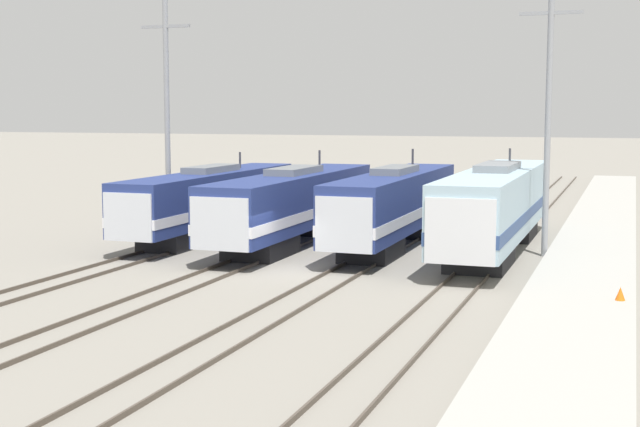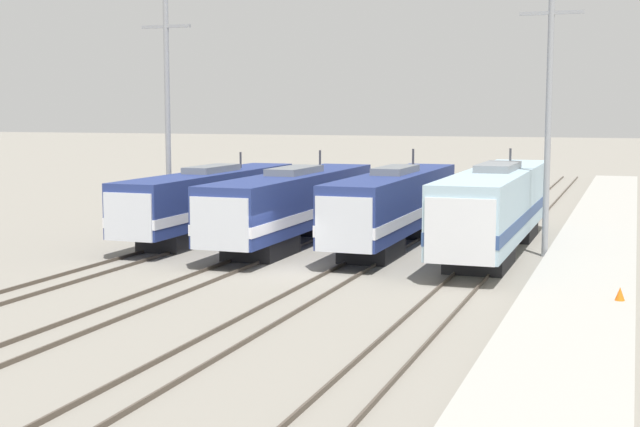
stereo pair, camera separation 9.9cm
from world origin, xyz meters
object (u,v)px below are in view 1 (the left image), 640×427
Objects in this scene: locomotive_center_right at (393,206)px; catenary_tower_left at (167,113)px; locomotive_center_left at (291,205)px; traffic_cone at (620,294)px; locomotive_far_right at (496,207)px; catenary_tower_right at (548,113)px; locomotive_far_left at (208,201)px.

locomotive_center_right is 13.51m from catenary_tower_left.
catenary_tower_left reaches higher than locomotive_center_left.
catenary_tower_left is at bearing 155.85° from traffic_cone.
catenary_tower_left is (-7.49, 0.59, 4.74)m from locomotive_center_left.
locomotive_center_right is at bearing 9.48° from locomotive_center_left.
locomotive_far_right reaches higher than locomotive_center_right.
locomotive_center_right reaches higher than traffic_cone.
locomotive_far_right is 5.16m from catenary_tower_right.
locomotive_far_left is 5.23m from locomotive_center_left.
catenary_tower_right reaches higher than locomotive_far_right.
catenary_tower_right is at bearing -0.52° from locomotive_far_left.
catenary_tower_left is at bearing -175.98° from locomotive_far_left.
catenary_tower_left is at bearing -178.76° from locomotive_center_right.
locomotive_center_left is 1.05× the size of locomotive_center_right.
locomotive_far_left is 1.33× the size of catenary_tower_left.
locomotive_center_left is at bearing -4.52° from catenary_tower_left.
locomotive_center_left is 37.69× the size of traffic_cone.
catenary_tower_left is at bearing 180.00° from catenary_tower_right.
catenary_tower_left is at bearing -179.12° from locomotive_far_right.
traffic_cone is (21.53, -10.85, -1.51)m from locomotive_far_left.
traffic_cone is at bearing -71.35° from catenary_tower_right.
locomotive_far_right is at bearing 173.45° from catenary_tower_right.
locomotive_far_left is at bearing -179.39° from locomotive_center_right.
catenary_tower_left is 26.87m from traffic_cone.
traffic_cone is (16.35, -10.10, -1.54)m from locomotive_center_left.
locomotive_far_right is at bearing 0.88° from catenary_tower_left.
locomotive_far_left is at bearing -179.59° from locomotive_far_right.
catenary_tower_right reaches higher than locomotive_center_right.
locomotive_center_left is at bearing -8.29° from locomotive_far_left.
locomotive_center_left is 10.39m from locomotive_far_right.
traffic_cone is (23.84, -10.69, -6.28)m from catenary_tower_left.
locomotive_far_left is 0.96× the size of locomotive_center_left.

